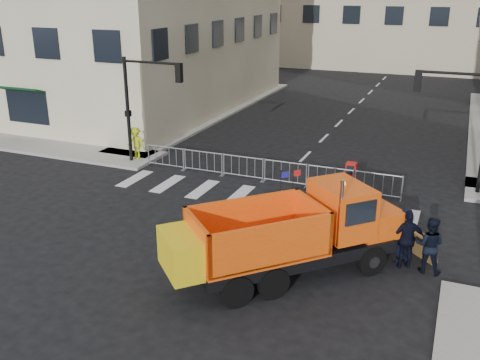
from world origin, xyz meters
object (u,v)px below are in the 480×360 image
at_px(cop_b, 429,245).
at_px(worker, 136,143).
at_px(newspaper_box, 351,174).
at_px(cop_a, 403,237).
at_px(cop_c, 407,239).
at_px(plow_truck, 288,233).

distance_m(cop_b, worker, 16.14).
distance_m(worker, newspaper_box, 11.12).
distance_m(cop_a, cop_c, 0.21).
bearing_deg(cop_c, worker, -49.08).
distance_m(plow_truck, cop_c, 3.95).
height_order(plow_truck, cop_a, plow_truck).
height_order(cop_c, newspaper_box, cop_c).
bearing_deg(plow_truck, cop_a, -11.69).
bearing_deg(plow_truck, worker, 97.30).
distance_m(plow_truck, cop_a, 3.91).
distance_m(plow_truck, newspaper_box, 8.45).
distance_m(cop_c, newspaper_box, 7.11).
xyz_separation_m(cop_a, cop_c, (0.15, -0.15, -0.01)).
height_order(cop_b, cop_c, cop_c).
distance_m(cop_b, newspaper_box, 7.45).
xyz_separation_m(cop_b, cop_c, (-0.68, 0.02, 0.06)).
bearing_deg(cop_b, worker, -20.32).
height_order(plow_truck, cop_b, plow_truck).
relative_size(cop_a, cop_b, 1.07).
relative_size(cop_b, newspaper_box, 1.70).
xyz_separation_m(plow_truck, cop_b, (4.04, 2.00, -0.56)).
relative_size(cop_c, worker, 1.19).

